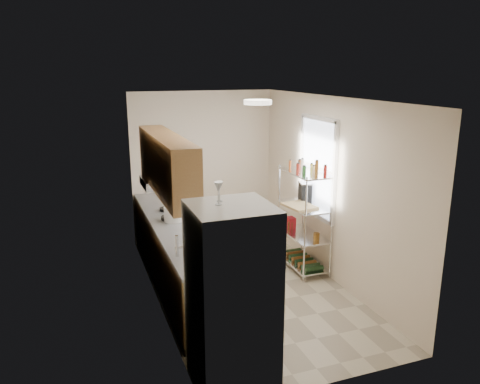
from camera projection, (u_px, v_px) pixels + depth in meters
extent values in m
cube|color=beige|center=(248.00, 287.00, 6.54)|extent=(2.50, 4.40, 0.01)
cube|color=white|center=(249.00, 98.00, 5.87)|extent=(2.50, 4.40, 0.01)
cube|color=beige|center=(203.00, 166.00, 8.20)|extent=(2.50, 0.01, 2.60)
cube|color=beige|center=(336.00, 259.00, 4.20)|extent=(2.50, 0.01, 2.60)
cube|color=beige|center=(154.00, 207.00, 5.79)|extent=(0.01, 4.40, 2.60)
cube|color=beige|center=(331.00, 190.00, 6.62)|extent=(0.01, 4.40, 2.60)
cube|color=#AA8148|center=(175.00, 256.00, 6.52)|extent=(0.60, 3.48, 0.86)
cube|color=gray|center=(175.00, 225.00, 6.41)|extent=(0.63, 3.51, 0.04)
cube|color=#B7BABC|center=(194.00, 256.00, 5.36)|extent=(0.52, 0.44, 0.04)
cube|color=#B7BABC|center=(174.00, 222.00, 7.84)|extent=(0.01, 0.55, 0.72)
cube|color=#AA8148|center=(167.00, 164.00, 5.81)|extent=(0.33, 2.20, 0.72)
cube|color=#B7BABC|center=(160.00, 182.00, 6.66)|extent=(0.50, 0.60, 0.12)
cube|color=white|center=(318.00, 168.00, 6.86)|extent=(0.06, 1.00, 1.46)
cube|color=silver|center=(302.00, 262.00, 7.12)|extent=(0.45, 0.90, 0.02)
cube|color=silver|center=(303.00, 235.00, 7.00)|extent=(0.45, 0.90, 0.02)
cube|color=silver|center=(304.00, 206.00, 6.88)|extent=(0.45, 0.90, 0.02)
cube|color=silver|center=(306.00, 173.00, 6.76)|extent=(0.45, 0.90, 0.02)
cylinder|color=silver|center=(305.00, 231.00, 6.47)|extent=(0.02, 0.02, 1.55)
cylinder|color=silver|center=(279.00, 214.00, 7.27)|extent=(0.02, 0.02, 1.55)
cylinder|color=silver|center=(332.00, 228.00, 6.62)|extent=(0.02, 0.02, 1.55)
cylinder|color=silver|center=(303.00, 211.00, 7.41)|extent=(0.02, 0.02, 1.55)
cylinder|color=white|center=(258.00, 102.00, 5.60)|extent=(0.34, 0.34, 0.05)
cube|color=silver|center=(232.00, 298.00, 4.35)|extent=(0.74, 0.74, 1.79)
cylinder|color=silver|center=(173.00, 214.00, 6.49)|extent=(0.26, 0.26, 0.21)
cylinder|color=black|center=(171.00, 218.00, 6.59)|extent=(0.35, 0.35, 0.05)
cylinder|color=black|center=(166.00, 209.00, 7.00)|extent=(0.20, 0.20, 0.04)
cube|color=tan|center=(299.00, 206.00, 6.79)|extent=(0.43, 0.52, 0.03)
cube|color=black|center=(305.00, 192.00, 7.08)|extent=(0.22, 0.28, 0.28)
cube|color=maroon|center=(291.00, 222.00, 7.26)|extent=(0.11, 0.15, 0.17)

